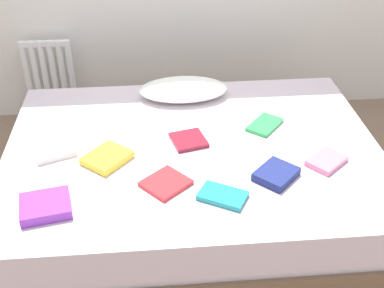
{
  "coord_description": "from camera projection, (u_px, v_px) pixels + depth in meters",
  "views": [
    {
      "loc": [
        -0.2,
        -2.17,
        1.96
      ],
      "look_at": [
        0.0,
        0.05,
        0.48
      ],
      "focal_mm": 46.67,
      "sensor_mm": 36.0,
      "label": 1
    }
  ],
  "objects": [
    {
      "name": "textbook_green",
      "position": [
        265.0,
        125.0,
        2.78
      ],
      "size": [
        0.24,
        0.25,
        0.02
      ],
      "primitive_type": "cube",
      "rotation": [
        0.0,
        0.0,
        0.88
      ],
      "color": "green",
      "rests_on": "bed"
    },
    {
      "name": "pillow",
      "position": [
        183.0,
        89.0,
        3.04
      ],
      "size": [
        0.54,
        0.29,
        0.11
      ],
      "primitive_type": "ellipsoid",
      "color": "white",
      "rests_on": "bed"
    },
    {
      "name": "textbook_white",
      "position": [
        53.0,
        149.0,
        2.57
      ],
      "size": [
        0.25,
        0.24,
        0.03
      ],
      "primitive_type": "cube",
      "rotation": [
        0.0,
        0.0,
        0.37
      ],
      "color": "white",
      "rests_on": "bed"
    },
    {
      "name": "textbook_red",
      "position": [
        166.0,
        183.0,
        2.34
      ],
      "size": [
        0.26,
        0.26,
        0.02
      ],
      "primitive_type": "cube",
      "rotation": [
        0.0,
        0.0,
        0.72
      ],
      "color": "red",
      "rests_on": "bed"
    },
    {
      "name": "radiator",
      "position": [
        49.0,
        74.0,
        3.61
      ],
      "size": [
        0.36,
        0.04,
        0.51
      ],
      "color": "white",
      "rests_on": "ground"
    },
    {
      "name": "textbook_navy",
      "position": [
        276.0,
        174.0,
        2.38
      ],
      "size": [
        0.25,
        0.25,
        0.04
      ],
      "primitive_type": "cube",
      "rotation": [
        0.0,
        0.0,
        0.8
      ],
      "color": "navy",
      "rests_on": "bed"
    },
    {
      "name": "ground_plane",
      "position": [
        193.0,
        217.0,
        2.9
      ],
      "size": [
        8.0,
        8.0,
        0.0
      ],
      "primitive_type": "plane",
      "color": "#7F6651"
    },
    {
      "name": "textbook_maroon",
      "position": [
        189.0,
        140.0,
        2.65
      ],
      "size": [
        0.21,
        0.22,
        0.02
      ],
      "primitive_type": "cube",
      "rotation": [
        0.0,
        0.0,
        0.25
      ],
      "color": "maroon",
      "rests_on": "bed"
    },
    {
      "name": "textbook_yellow",
      "position": [
        107.0,
        158.0,
        2.5
      ],
      "size": [
        0.28,
        0.28,
        0.04
      ],
      "primitive_type": "cube",
      "rotation": [
        0.0,
        0.0,
        0.86
      ],
      "color": "yellow",
      "rests_on": "bed"
    },
    {
      "name": "textbook_teal",
      "position": [
        223.0,
        196.0,
        2.26
      ],
      "size": [
        0.25,
        0.22,
        0.03
      ],
      "primitive_type": "cube",
      "rotation": [
        0.0,
        0.0,
        -0.51
      ],
      "color": "teal",
      "rests_on": "bed"
    },
    {
      "name": "textbook_pink",
      "position": [
        327.0,
        161.0,
        2.49
      ],
      "size": [
        0.23,
        0.23,
        0.03
      ],
      "primitive_type": "cube",
      "rotation": [
        0.0,
        0.0,
        0.7
      ],
      "color": "pink",
      "rests_on": "bed"
    },
    {
      "name": "textbook_purple",
      "position": [
        45.0,
        206.0,
        2.19
      ],
      "size": [
        0.25,
        0.23,
        0.05
      ],
      "primitive_type": "cube",
      "rotation": [
        0.0,
        0.0,
        0.19
      ],
      "color": "purple",
      "rests_on": "bed"
    },
    {
      "name": "bed",
      "position": [
        193.0,
        184.0,
        2.76
      ],
      "size": [
        2.0,
        1.5,
        0.5
      ],
      "color": "brown",
      "rests_on": "ground"
    }
  ]
}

